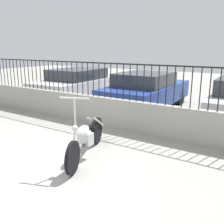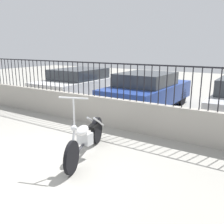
{
  "view_description": "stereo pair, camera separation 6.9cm",
  "coord_description": "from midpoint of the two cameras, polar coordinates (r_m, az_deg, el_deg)",
  "views": [
    {
      "loc": [
        3.6,
        -2.52,
        2.11
      ],
      "look_at": [
        0.62,
        2.08,
        0.7
      ],
      "focal_mm": 40.0,
      "sensor_mm": 36.0,
      "label": 1
    },
    {
      "loc": [
        3.65,
        -2.48,
        2.11
      ],
      "look_at": [
        0.62,
        2.08,
        0.7
      ],
      "focal_mm": 40.0,
      "sensor_mm": 36.0,
      "label": 2
    }
  ],
  "objects": [
    {
      "name": "fence_railing",
      "position": [
        6.61,
        -0.59,
        8.38
      ],
      "size": [
        10.2,
        0.04,
        0.94
      ],
      "color": "black",
      "rests_on": "low_wall"
    },
    {
      "name": "ground_plane",
      "position": [
        4.88,
        -20.68,
        -12.16
      ],
      "size": [
        40.0,
        40.0,
        0.0
      ],
      "primitive_type": "plane",
      "color": "gray"
    },
    {
      "name": "car_blue",
      "position": [
        8.89,
        7.59,
        4.93
      ],
      "size": [
        1.8,
        4.04,
        1.28
      ],
      "rotation": [
        0.0,
        0.0,
        1.57
      ],
      "color": "black",
      "rests_on": "ground_plane"
    },
    {
      "name": "car_white",
      "position": [
        10.55,
        -7.46,
        6.46
      ],
      "size": [
        1.98,
        4.46,
        1.29
      ],
      "rotation": [
        0.0,
        0.0,
        1.61
      ],
      "color": "black",
      "rests_on": "ground_plane"
    },
    {
      "name": "motorcycle_dark_grey",
      "position": [
        5.06,
        -5.96,
        -5.58
      ],
      "size": [
        0.9,
        2.01,
        1.32
      ],
      "rotation": [
        0.0,
        0.0,
        -1.22
      ],
      "color": "black",
      "rests_on": "ground_plane"
    },
    {
      "name": "low_wall",
      "position": [
        6.79,
        -0.57,
        -0.13
      ],
      "size": [
        10.2,
        0.18,
        0.8
      ],
      "color": "#9E998E",
      "rests_on": "ground_plane"
    }
  ]
}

